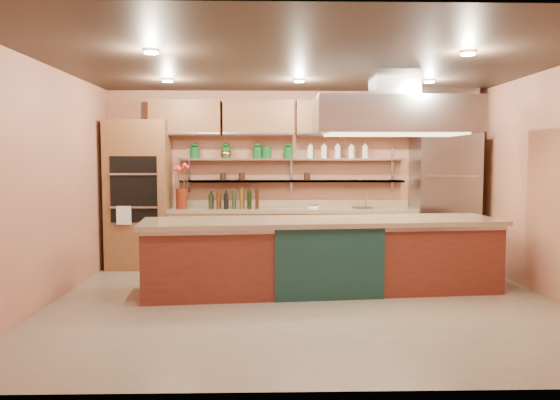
{
  "coord_description": "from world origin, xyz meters",
  "views": [
    {
      "loc": [
        -0.44,
        -6.38,
        1.71
      ],
      "look_at": [
        -0.27,
        1.0,
        1.15
      ],
      "focal_mm": 35.0,
      "sensor_mm": 36.0,
      "label": 1
    }
  ],
  "objects_px": {
    "flower_vase": "(182,199)",
    "green_canister": "(267,153)",
    "refrigerator": "(444,201)",
    "island": "(322,255)",
    "copper_kettle": "(226,154)",
    "kitchen_scale": "(313,206)"
  },
  "relations": [
    {
      "from": "refrigerator",
      "to": "copper_kettle",
      "type": "height_order",
      "value": "refrigerator"
    },
    {
      "from": "island",
      "to": "copper_kettle",
      "type": "height_order",
      "value": "copper_kettle"
    },
    {
      "from": "island",
      "to": "green_canister",
      "type": "distance_m",
      "value": 2.36
    },
    {
      "from": "refrigerator",
      "to": "island",
      "type": "height_order",
      "value": "refrigerator"
    },
    {
      "from": "island",
      "to": "copper_kettle",
      "type": "relative_size",
      "value": 26.37
    },
    {
      "from": "island",
      "to": "kitchen_scale",
      "type": "relative_size",
      "value": 29.36
    },
    {
      "from": "kitchen_scale",
      "to": "copper_kettle",
      "type": "height_order",
      "value": "copper_kettle"
    },
    {
      "from": "island",
      "to": "kitchen_scale",
      "type": "distance_m",
      "value": 1.66
    },
    {
      "from": "flower_vase",
      "to": "green_canister",
      "type": "xyz_separation_m",
      "value": [
        1.33,
        0.22,
        0.72
      ]
    },
    {
      "from": "refrigerator",
      "to": "copper_kettle",
      "type": "bearing_deg",
      "value": 176.18
    },
    {
      "from": "island",
      "to": "kitchen_scale",
      "type": "height_order",
      "value": "kitchen_scale"
    },
    {
      "from": "kitchen_scale",
      "to": "copper_kettle",
      "type": "distance_m",
      "value": 1.62
    },
    {
      "from": "refrigerator",
      "to": "green_canister",
      "type": "xyz_separation_m",
      "value": [
        -2.8,
        0.23,
        0.76
      ]
    },
    {
      "from": "flower_vase",
      "to": "kitchen_scale",
      "type": "height_order",
      "value": "flower_vase"
    },
    {
      "from": "island",
      "to": "copper_kettle",
      "type": "bearing_deg",
      "value": 121.44
    },
    {
      "from": "green_canister",
      "to": "refrigerator",
      "type": "bearing_deg",
      "value": -4.7
    },
    {
      "from": "copper_kettle",
      "to": "island",
      "type": "bearing_deg",
      "value": -52.92
    },
    {
      "from": "refrigerator",
      "to": "copper_kettle",
      "type": "relative_size",
      "value": 12.36
    },
    {
      "from": "copper_kettle",
      "to": "green_canister",
      "type": "bearing_deg",
      "value": 0.0
    },
    {
      "from": "refrigerator",
      "to": "kitchen_scale",
      "type": "height_order",
      "value": "refrigerator"
    },
    {
      "from": "flower_vase",
      "to": "green_canister",
      "type": "bearing_deg",
      "value": 9.41
    },
    {
      "from": "island",
      "to": "flower_vase",
      "type": "relative_size",
      "value": 14.36
    }
  ]
}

